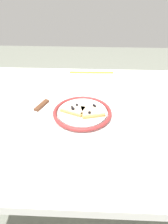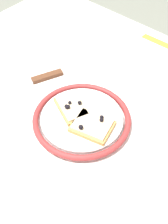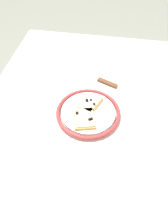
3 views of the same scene
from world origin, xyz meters
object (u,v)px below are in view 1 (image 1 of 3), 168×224
at_px(pizza_slice_near, 74,109).
at_px(knife, 37,109).
at_px(plate, 82,113).
at_px(fork, 130,113).
at_px(measuring_tape, 92,73).
at_px(dining_table, 83,127).
at_px(pizza_slice_far, 92,111).

height_order(pizza_slice_near, knife, pizza_slice_near).
bearing_deg(plate, fork, -174.66).
distance_m(plate, measuring_tape, 0.41).
bearing_deg(fork, plate, 5.34).
height_order(dining_table, fork, fork).
height_order(pizza_slice_near, fork, pizza_slice_near).
height_order(plate, pizza_slice_near, pizza_slice_near).
distance_m(dining_table, pizza_slice_far, 0.11).
xyz_separation_m(dining_table, knife, (0.19, -0.01, 0.08)).
height_order(knife, measuring_tape, knife).
distance_m(pizza_slice_far, measuring_tape, 0.42).
xyz_separation_m(fork, measuring_tape, (0.17, -0.39, -0.00)).
height_order(dining_table, plate, plate).
bearing_deg(knife, fork, 178.94).
relative_size(pizza_slice_near, fork, 0.57).
bearing_deg(dining_table, plate, 89.29).
bearing_deg(dining_table, knife, -2.22).
bearing_deg(pizza_slice_near, dining_table, -155.81).
bearing_deg(knife, measuring_tape, -120.21).
distance_m(pizza_slice_near, fork, 0.24).
bearing_deg(dining_table, pizza_slice_near, 24.19).
height_order(pizza_slice_far, fork, pizza_slice_far).
xyz_separation_m(knife, measuring_tape, (-0.23, -0.39, -0.00)).
bearing_deg(plate, measuring_tape, -94.37).
xyz_separation_m(plate, fork, (-0.20, -0.02, -0.01)).
xyz_separation_m(pizza_slice_far, measuring_tape, (0.01, -0.42, -0.02)).
relative_size(dining_table, plate, 4.63).
relative_size(pizza_slice_near, pizza_slice_far, 1.03).
distance_m(pizza_slice_near, knife, 0.16).
relative_size(dining_table, pizza_slice_near, 10.06).
relative_size(pizza_slice_near, measuring_tape, 0.45).
relative_size(pizza_slice_near, knife, 0.49).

